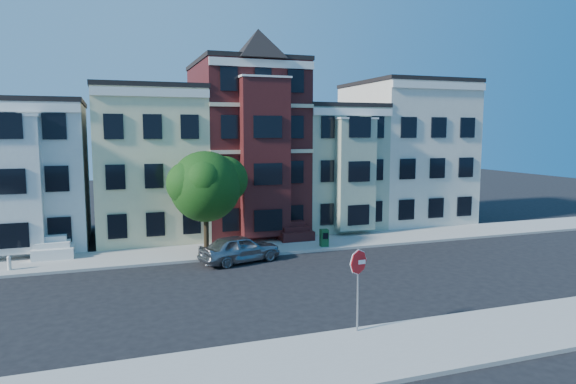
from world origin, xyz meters
name	(u,v)px	position (x,y,z in m)	size (l,w,h in m)	color
ground	(323,283)	(0.00, 0.00, 0.00)	(120.00, 120.00, 0.00)	black
far_sidewalk	(273,247)	(0.00, 8.00, 0.07)	(60.00, 4.00, 0.15)	#9E9B93
near_sidewalk	(416,346)	(0.00, -8.00, 0.07)	(60.00, 4.00, 0.15)	#9E9B93
house_white	(20,175)	(-15.00, 14.50, 4.50)	(8.00, 9.00, 9.00)	silver
house_yellow	(148,165)	(-7.00, 14.50, 5.00)	(7.00, 9.00, 10.00)	beige
house_brown	(246,149)	(0.00, 14.50, 6.00)	(7.00, 9.00, 12.00)	#401313
house_green	(326,168)	(6.50, 14.50, 4.50)	(6.00, 9.00, 9.00)	#98A78B
house_cream	(404,154)	(13.50, 14.50, 5.50)	(8.00, 9.00, 11.00)	beige
street_tree	(205,191)	(-4.40, 6.90, 3.89)	(6.44, 6.44, 7.49)	#1C4F14
parked_car	(240,248)	(-2.84, 5.20, 0.78)	(1.85, 4.61, 1.57)	gray
newspaper_box	(324,238)	(2.97, 6.72, 0.69)	(0.49, 0.43, 1.08)	#1A562A
fire_hydrant	(9,264)	(-14.68, 7.06, 0.45)	(0.21, 0.21, 0.60)	beige
stop_sign	(358,285)	(-1.37, -6.30, 1.84)	(0.93, 0.13, 3.38)	#B70D11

